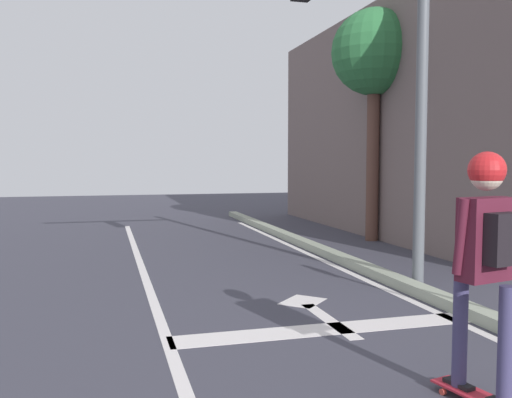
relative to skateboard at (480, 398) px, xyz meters
name	(u,v)px	position (x,y,z in m)	size (l,w,h in m)	color
lane_line_center	(168,344)	(-2.03, 1.95, -0.06)	(0.12, 20.00, 0.01)	silver
lane_line_curbside	(452,319)	(1.13, 1.95, -0.06)	(0.12, 20.00, 0.01)	silver
stop_bar	(326,329)	(-0.37, 1.98, -0.06)	(3.31, 0.40, 0.01)	silver
lane_arrow_stem	(329,320)	(-0.21, 2.28, -0.06)	(0.16, 1.40, 0.01)	silver
lane_arrow_head	(303,301)	(-0.21, 3.13, -0.06)	(0.56, 0.44, 0.01)	silver
curb_strip	(471,311)	(1.38, 1.95, 0.01)	(0.24, 24.00, 0.14)	#979F8B
skateboard	(480,398)	(0.00, 0.00, 0.00)	(0.36, 0.80, 0.08)	#B22331
skater	(487,241)	(0.00, -0.01, 1.15)	(0.48, 0.64, 1.76)	#3C385F
traffic_signal_mast	(373,48)	(0.91, 3.48, 3.22)	(3.60, 0.34, 5.00)	#565B60
roadside_tree	(374,56)	(3.14, 7.74, 3.99)	(1.88, 1.88, 5.09)	brown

